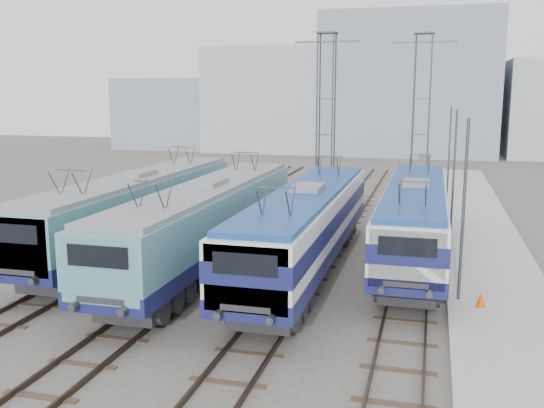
{
  "coord_description": "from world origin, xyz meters",
  "views": [
    {
      "loc": [
        7.42,
        -20.65,
        7.83
      ],
      "look_at": [
        0.06,
        7.0,
        2.63
      ],
      "focal_mm": 40.0,
      "sensor_mm": 36.0,
      "label": 1
    }
  ],
  "objects_px": {
    "catenary_tower_east": "(421,111)",
    "safety_cone": "(481,299)",
    "mast_front": "(463,215)",
    "locomotive_center_left": "(207,219)",
    "mast_rear": "(449,154)",
    "locomotive_far_left": "(136,206)",
    "locomotive_far_right": "(415,214)",
    "locomotive_center_right": "(307,222)",
    "mast_mid": "(454,174)",
    "catenary_tower_west": "(326,111)"
  },
  "relations": [
    {
      "from": "locomotive_far_left",
      "to": "locomotive_center_left",
      "type": "xyz_separation_m",
      "value": [
        4.5,
        -1.96,
        -0.01
      ]
    },
    {
      "from": "catenary_tower_west",
      "to": "locomotive_far_left",
      "type": "bearing_deg",
      "value": -113.2
    },
    {
      "from": "locomotive_center_right",
      "to": "mast_front",
      "type": "distance_m",
      "value": 6.99
    },
    {
      "from": "locomotive_far_right",
      "to": "catenary_tower_west",
      "type": "height_order",
      "value": "catenary_tower_west"
    },
    {
      "from": "locomotive_far_right",
      "to": "catenary_tower_east",
      "type": "height_order",
      "value": "catenary_tower_east"
    },
    {
      "from": "locomotive_far_left",
      "to": "locomotive_center_left",
      "type": "relative_size",
      "value": 1.0
    },
    {
      "from": "locomotive_far_right",
      "to": "catenary_tower_east",
      "type": "relative_size",
      "value": 1.48
    },
    {
      "from": "catenary_tower_east",
      "to": "mast_front",
      "type": "xyz_separation_m",
      "value": [
        2.1,
        -22.0,
        -3.14
      ]
    },
    {
      "from": "catenary_tower_west",
      "to": "catenary_tower_east",
      "type": "xyz_separation_m",
      "value": [
        6.5,
        2.0,
        0.0
      ]
    },
    {
      "from": "catenary_tower_east",
      "to": "mast_rear",
      "type": "xyz_separation_m",
      "value": [
        2.1,
        2.0,
        -3.14
      ]
    },
    {
      "from": "locomotive_center_left",
      "to": "mast_front",
      "type": "height_order",
      "value": "mast_front"
    },
    {
      "from": "mast_mid",
      "to": "safety_cone",
      "type": "relative_size",
      "value": 12.23
    },
    {
      "from": "locomotive_far_left",
      "to": "catenary_tower_east",
      "type": "relative_size",
      "value": 1.57
    },
    {
      "from": "locomotive_far_left",
      "to": "locomotive_center_right",
      "type": "xyz_separation_m",
      "value": [
        9.0,
        -1.58,
        -0.01
      ]
    },
    {
      "from": "locomotive_center_left",
      "to": "locomotive_center_right",
      "type": "relative_size",
      "value": 1.02
    },
    {
      "from": "locomotive_center_right",
      "to": "catenary_tower_east",
      "type": "relative_size",
      "value": 1.53
    },
    {
      "from": "mast_front",
      "to": "catenary_tower_east",
      "type": "bearing_deg",
      "value": 95.45
    },
    {
      "from": "mast_front",
      "to": "locomotive_far_right",
      "type": "bearing_deg",
      "value": 106.87
    },
    {
      "from": "mast_mid",
      "to": "catenary_tower_west",
      "type": "bearing_deg",
      "value": 137.07
    },
    {
      "from": "locomotive_far_right",
      "to": "mast_front",
      "type": "height_order",
      "value": "mast_front"
    },
    {
      "from": "mast_front",
      "to": "mast_rear",
      "type": "distance_m",
      "value": 24.0
    },
    {
      "from": "locomotive_center_left",
      "to": "mast_rear",
      "type": "xyz_separation_m",
      "value": [
        10.85,
        21.7,
        1.17
      ]
    },
    {
      "from": "locomotive_center_left",
      "to": "catenary_tower_west",
      "type": "distance_m",
      "value": 18.36
    },
    {
      "from": "catenary_tower_east",
      "to": "mast_mid",
      "type": "distance_m",
      "value": 10.69
    },
    {
      "from": "mast_front",
      "to": "mast_rear",
      "type": "xyz_separation_m",
      "value": [
        0.0,
        24.0,
        0.0
      ]
    },
    {
      "from": "locomotive_center_left",
      "to": "mast_front",
      "type": "xyz_separation_m",
      "value": [
        10.85,
        -2.3,
        1.17
      ]
    },
    {
      "from": "mast_front",
      "to": "locomotive_center_left",
      "type": "bearing_deg",
      "value": 168.05
    },
    {
      "from": "locomotive_center_left",
      "to": "catenary_tower_east",
      "type": "distance_m",
      "value": 21.99
    },
    {
      "from": "locomotive_far_right",
      "to": "mast_front",
      "type": "distance_m",
      "value": 6.49
    },
    {
      "from": "locomotive_center_left",
      "to": "safety_cone",
      "type": "height_order",
      "value": "locomotive_center_left"
    },
    {
      "from": "locomotive_far_right",
      "to": "catenary_tower_east",
      "type": "distance_m",
      "value": 16.49
    },
    {
      "from": "mast_mid",
      "to": "mast_rear",
      "type": "relative_size",
      "value": 1.0
    },
    {
      "from": "locomotive_center_left",
      "to": "locomotive_far_right",
      "type": "height_order",
      "value": "locomotive_center_left"
    },
    {
      "from": "mast_front",
      "to": "mast_mid",
      "type": "height_order",
      "value": "same"
    },
    {
      "from": "locomotive_center_right",
      "to": "mast_rear",
      "type": "xyz_separation_m",
      "value": [
        6.35,
        21.33,
        1.16
      ]
    },
    {
      "from": "catenary_tower_east",
      "to": "mast_front",
      "type": "bearing_deg",
      "value": -84.55
    },
    {
      "from": "locomotive_far_left",
      "to": "mast_front",
      "type": "xyz_separation_m",
      "value": [
        15.35,
        -4.25,
        1.16
      ]
    },
    {
      "from": "catenary_tower_east",
      "to": "safety_cone",
      "type": "distance_m",
      "value": 23.66
    },
    {
      "from": "locomotive_center_right",
      "to": "safety_cone",
      "type": "height_order",
      "value": "locomotive_center_right"
    },
    {
      "from": "locomotive_center_right",
      "to": "safety_cone",
      "type": "relative_size",
      "value": 32.0
    },
    {
      "from": "locomotive_center_left",
      "to": "safety_cone",
      "type": "bearing_deg",
      "value": -14.47
    },
    {
      "from": "catenary_tower_west",
      "to": "safety_cone",
      "type": "distance_m",
      "value": 23.5
    },
    {
      "from": "locomotive_far_left",
      "to": "locomotive_far_right",
      "type": "height_order",
      "value": "locomotive_far_left"
    },
    {
      "from": "catenary_tower_east",
      "to": "locomotive_far_left",
      "type": "bearing_deg",
      "value": -126.74
    },
    {
      "from": "locomotive_far_left",
      "to": "mast_rear",
      "type": "relative_size",
      "value": 2.69
    },
    {
      "from": "locomotive_center_left",
      "to": "safety_cone",
      "type": "distance_m",
      "value": 12.09
    },
    {
      "from": "catenary_tower_east",
      "to": "mast_rear",
      "type": "distance_m",
      "value": 4.28
    },
    {
      "from": "catenary_tower_east",
      "to": "mast_mid",
      "type": "relative_size",
      "value": 1.71
    },
    {
      "from": "locomotive_center_left",
      "to": "mast_mid",
      "type": "distance_m",
      "value": 14.6
    },
    {
      "from": "locomotive_far_right",
      "to": "locomotive_far_left",
      "type": "bearing_deg",
      "value": -172.2
    }
  ]
}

